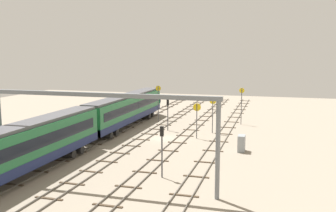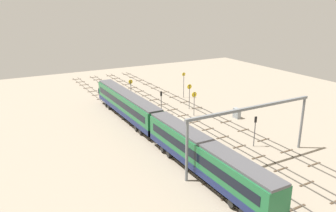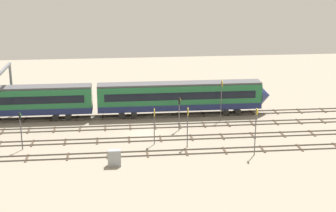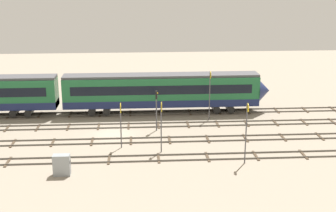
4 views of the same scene
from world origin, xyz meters
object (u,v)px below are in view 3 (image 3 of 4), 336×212
speed_sign_mid_trackside (221,95)px  speed_sign_far_trackside (188,121)px  train (99,100)px  signal_light_trackside_approach (21,126)px  speed_sign_near_foreground (154,120)px  speed_sign_distant_end (256,126)px  relay_cabinet (114,158)px  signal_light_trackside_departure (179,109)px

speed_sign_mid_trackside → speed_sign_far_trackside: bearing=-122.0°
train → signal_light_trackside_approach: (-9.01, -11.91, 0.43)m
speed_sign_near_foreground → speed_sign_distant_end: (11.52, -4.76, 0.45)m
relay_cabinet → train: bearing=96.8°
speed_sign_distant_end → relay_cabinet: (-16.52, -1.52, -2.66)m
speed_sign_far_trackside → signal_light_trackside_approach: (-20.09, 1.29, -0.31)m
speed_sign_near_foreground → signal_light_trackside_approach: signal_light_trackside_approach is taller
speed_sign_far_trackside → signal_light_trackside_approach: bearing=176.3°
speed_sign_mid_trackside → speed_sign_distant_end: (1.33, -13.30, -0.14)m
speed_sign_mid_trackside → signal_light_trackside_approach: bearing=-161.7°
signal_light_trackside_departure → speed_sign_distant_end: bearing=-51.6°
signal_light_trackside_departure → relay_cabinet: signal_light_trackside_departure is taller
speed_sign_mid_trackside → signal_light_trackside_departure: speed_sign_mid_trackside is taller
speed_sign_far_trackside → signal_light_trackside_departure: bearing=91.7°
speed_sign_near_foreground → speed_sign_far_trackside: speed_sign_far_trackside is taller
signal_light_trackside_approach → relay_cabinet: 12.89m
train → signal_light_trackside_approach: train is taller
speed_sign_near_foreground → speed_sign_far_trackside: (3.95, -1.45, 0.25)m
signal_light_trackside_departure → speed_sign_far_trackside: bearing=-88.3°
signal_light_trackside_departure → signal_light_trackside_approach: bearing=-165.3°
signal_light_trackside_departure → relay_cabinet: (-8.76, -11.33, -2.04)m
speed_sign_distant_end → speed_sign_mid_trackside: bearing=95.7°
speed_sign_far_trackside → signal_light_trackside_departure: (-0.19, 6.50, -0.41)m
train → signal_light_trackside_departure: bearing=-31.6°
signal_light_trackside_approach → relay_cabinet: size_ratio=2.51×
speed_sign_mid_trackside → speed_sign_far_trackside: 11.79m
speed_sign_mid_trackside → relay_cabinet: 21.41m
speed_sign_near_foreground → signal_light_trackside_departure: 6.30m
train → speed_sign_distant_end: speed_sign_distant_end is taller
speed_sign_near_foreground → speed_sign_mid_trackside: size_ratio=0.79×
speed_sign_near_foreground → relay_cabinet: size_ratio=2.49×
speed_sign_far_trackside → speed_sign_distant_end: bearing=-23.6°
speed_sign_far_trackside → speed_sign_distant_end: speed_sign_distant_end is taller
train → signal_light_trackside_departure: (10.89, -6.70, 0.33)m
speed_sign_mid_trackside → relay_cabinet: size_ratio=3.15×
speed_sign_near_foreground → signal_light_trackside_approach: bearing=-179.4°
signal_light_trackside_approach → speed_sign_far_trackside: bearing=-3.7°
speed_sign_far_trackside → signal_light_trackside_departure: size_ratio=1.12×
speed_sign_far_trackside → train: bearing=130.0°
speed_sign_near_foreground → relay_cabinet: speed_sign_near_foreground is taller
signal_light_trackside_approach → speed_sign_near_foreground: bearing=0.6°
train → speed_sign_far_trackside: speed_sign_far_trackside is taller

